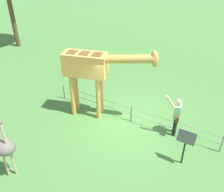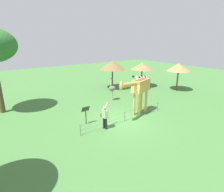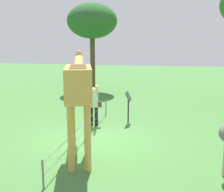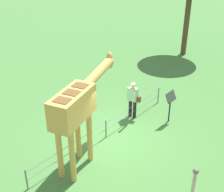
# 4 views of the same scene
# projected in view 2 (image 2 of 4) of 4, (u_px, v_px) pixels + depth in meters

# --- Properties ---
(ground_plane) EXTENTS (60.00, 60.00, 0.00)m
(ground_plane) POSITION_uv_depth(u_px,v_px,m) (123.00, 120.00, 13.33)
(ground_plane) COLOR #427538
(giraffe) EXTENTS (3.63, 1.51, 3.12)m
(giraffe) POSITION_uv_depth(u_px,v_px,m) (139.00, 88.00, 13.66)
(giraffe) COLOR gold
(giraffe) RESTS_ON ground_plane
(visitor) EXTENTS (0.60, 0.57, 1.74)m
(visitor) POSITION_uv_depth(u_px,v_px,m) (105.00, 116.00, 11.82)
(visitor) COLOR black
(visitor) RESTS_ON ground_plane
(zebra) EXTENTS (1.74, 1.11, 1.66)m
(zebra) POSITION_uv_depth(u_px,v_px,m) (141.00, 80.00, 21.17)
(zebra) COLOR black
(zebra) RESTS_ON ground_plane
(ostrich) EXTENTS (0.70, 0.56, 2.25)m
(ostrich) POSITION_uv_depth(u_px,v_px,m) (112.00, 88.00, 17.34)
(ostrich) COLOR #CC9E93
(ostrich) RESTS_ON ground_plane
(shade_hut_near) EXTENTS (2.65, 2.65, 3.10)m
(shade_hut_near) POSITION_uv_depth(u_px,v_px,m) (179.00, 67.00, 20.41)
(shade_hut_near) COLOR brown
(shade_hut_near) RESTS_ON ground_plane
(shade_hut_far) EXTENTS (3.04, 3.04, 3.27)m
(shade_hut_far) POSITION_uv_depth(u_px,v_px,m) (112.00, 65.00, 21.14)
(shade_hut_far) COLOR brown
(shade_hut_far) RESTS_ON ground_plane
(shade_hut_aside) EXTENTS (2.78, 2.78, 2.96)m
(shade_hut_aside) POSITION_uv_depth(u_px,v_px,m) (142.00, 66.00, 22.05)
(shade_hut_aside) COLOR brown
(shade_hut_aside) RESTS_ON ground_plane
(info_sign) EXTENTS (0.56, 0.21, 1.32)m
(info_sign) POSITION_uv_depth(u_px,v_px,m) (86.00, 111.00, 12.43)
(info_sign) COLOR black
(info_sign) RESTS_ON ground_plane
(wire_fence) EXTENTS (7.05, 0.05, 0.75)m
(wire_fence) POSITION_uv_depth(u_px,v_px,m) (125.00, 116.00, 13.05)
(wire_fence) COLOR slate
(wire_fence) RESTS_ON ground_plane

